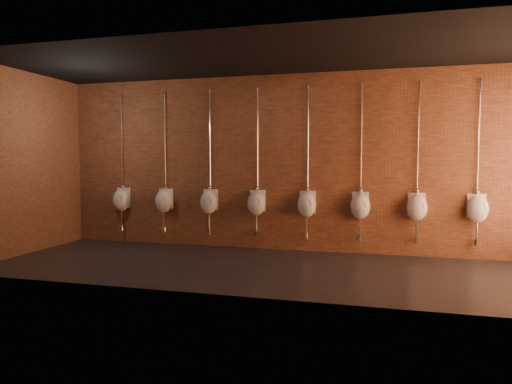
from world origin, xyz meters
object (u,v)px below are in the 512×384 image
urinal_3 (257,202)px  urinal_2 (209,201)px  urinal_4 (307,204)px  urinal_7 (477,208)px  urinal_5 (360,205)px  urinal_6 (417,206)px  urinal_1 (164,200)px  urinal_0 (121,199)px

urinal_3 → urinal_2: bearing=180.0°
urinal_3 → urinal_4: same height
urinal_7 → urinal_5: bearing=180.0°
urinal_4 → urinal_5: bearing=0.0°
urinal_3 → urinal_5: 1.86m
urinal_4 → urinal_6: same height
urinal_3 → urinal_6: bearing=0.0°
urinal_3 → urinal_7: (3.73, 0.00, 0.00)m
urinal_2 → urinal_1: bearing=180.0°
urinal_1 → urinal_6: 4.66m
urinal_3 → urinal_6: (2.80, 0.00, 0.00)m
urinal_0 → urinal_2: same height
urinal_3 → urinal_7: same height
urinal_0 → urinal_5: same height
urinal_2 → urinal_7: 4.66m
urinal_6 → urinal_1: bearing=180.0°
urinal_0 → urinal_7: (6.53, 0.00, 0.00)m
urinal_5 → urinal_7: same height
urinal_2 → urinal_3: 0.93m
urinal_3 → urinal_5: same height
urinal_1 → urinal_5: same height
urinal_4 → urinal_2: bearing=180.0°
urinal_0 → urinal_5: 4.66m
urinal_2 → urinal_6: bearing=0.0°
urinal_4 → urinal_7: 2.80m
urinal_3 → urinal_7: size_ratio=1.00×
urinal_3 → urinal_4: size_ratio=1.00×
urinal_0 → urinal_1: (0.93, 0.00, 0.00)m
urinal_0 → urinal_7: 6.53m
urinal_0 → urinal_4: size_ratio=1.00×
urinal_6 → urinal_7: bearing=0.0°
urinal_6 → urinal_7: 0.93m
urinal_4 → urinal_0: bearing=180.0°
urinal_4 → urinal_5: same height
urinal_1 → urinal_7: size_ratio=1.00×
urinal_1 → urinal_5: (3.73, 0.00, 0.00)m
urinal_4 → urinal_7: same height
urinal_2 → urinal_6: size_ratio=1.00×
urinal_2 → urinal_4: bearing=0.0°
urinal_1 → urinal_6: same height
urinal_1 → urinal_7: 5.59m
urinal_2 → urinal_4: same height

